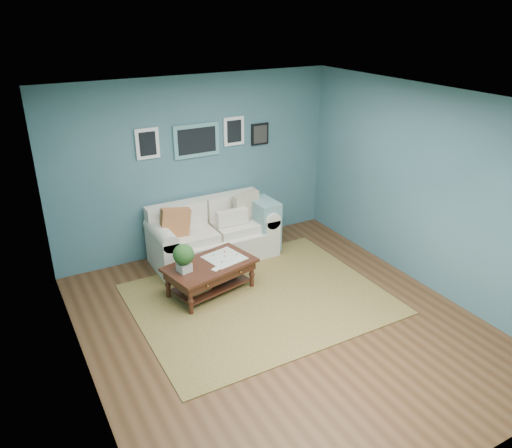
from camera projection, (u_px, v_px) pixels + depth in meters
room_shell at (282, 222)px, 5.63m from camera, size 5.00×5.02×2.70m
area_rug at (260, 299)px, 6.65m from camera, size 3.19×2.56×0.01m
loveseat at (217, 233)px, 7.63m from camera, size 1.92×0.87×0.99m
coffee_table at (206, 270)px, 6.64m from camera, size 1.29×0.92×0.82m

